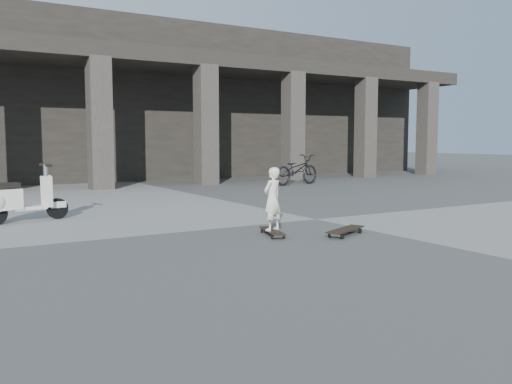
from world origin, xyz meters
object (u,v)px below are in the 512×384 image
longboard (272,231)px  bicycle (296,170)px  skateboard_spare (345,230)px  scooter (12,200)px  child (272,199)px

longboard → bicycle: bearing=-21.1°
skateboard_spare → scooter: (-4.33, 4.08, 0.34)m
skateboard_spare → bicycle: bicycle is taller
longboard → bicycle: 9.85m
longboard → scooter: bearing=59.9°
longboard → child: bearing=-163.7°
skateboard_spare → scooter: scooter is taller
skateboard_spare → child: size_ratio=0.94×
skateboard_spare → scooter: size_ratio=0.62×
scooter → bicycle: scooter is taller
scooter → child: bearing=-58.5°
child → bicycle: size_ratio=0.51×
longboard → bicycle: bicycle is taller
scooter → bicycle: size_ratio=0.78×
skateboard_spare → child: (-1.00, 0.58, 0.50)m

